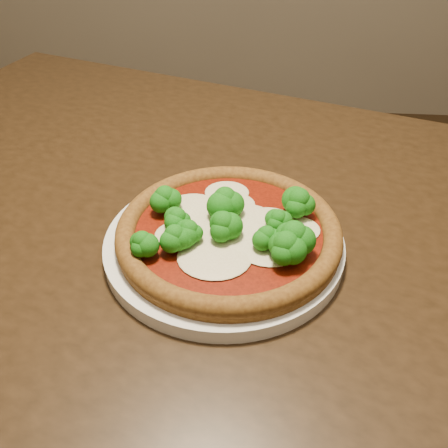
{
  "coord_description": "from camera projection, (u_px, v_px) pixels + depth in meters",
  "views": [
    {
      "loc": [
        -0.13,
        -0.47,
        1.16
      ],
      "look_at": [
        -0.17,
        -0.01,
        0.79
      ],
      "focal_mm": 40.0,
      "sensor_mm": 36.0,
      "label": 1
    }
  ],
  "objects": [
    {
      "name": "pizza",
      "position": [
        230.0,
        230.0,
        0.59
      ],
      "size": [
        0.27,
        0.27,
        0.06
      ],
      "rotation": [
        0.0,
        0.0,
        0.03
      ],
      "color": "brown",
      "rests_on": "plate"
    },
    {
      "name": "plate",
      "position": [
        224.0,
        244.0,
        0.61
      ],
      "size": [
        0.29,
        0.29,
        0.02
      ],
      "primitive_type": "cylinder",
      "color": "silver",
      "rests_on": "dining_table"
    },
    {
      "name": "dining_table",
      "position": [
        199.0,
        276.0,
        0.71
      ],
      "size": [
        1.49,
        1.25,
        0.75
      ],
      "rotation": [
        0.0,
        0.0,
        -0.33
      ],
      "color": "black",
      "rests_on": "floor"
    }
  ]
}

